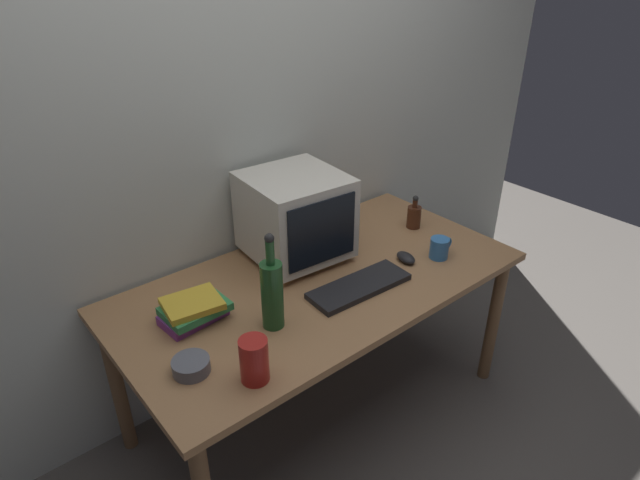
{
  "coord_description": "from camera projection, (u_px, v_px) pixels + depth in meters",
  "views": [
    {
      "loc": [
        -1.17,
        -1.4,
        1.9
      ],
      "look_at": [
        0.0,
        0.0,
        0.89
      ],
      "focal_mm": 30.5,
      "sensor_mm": 36.0,
      "label": 1
    }
  ],
  "objects": [
    {
      "name": "ground_plane",
      "position": [
        320.0,
        407.0,
        2.52
      ],
      "size": [
        6.0,
        6.0,
        0.0
      ],
      "primitive_type": "plane",
      "color": "#56514C"
    },
    {
      "name": "back_wall",
      "position": [
        246.0,
        120.0,
        2.23
      ],
      "size": [
        4.0,
        0.08,
        2.5
      ],
      "primitive_type": "cube",
      "color": "beige",
      "rests_on": "ground"
    },
    {
      "name": "desk",
      "position": [
        320.0,
        295.0,
        2.21
      ],
      "size": [
        1.64,
        0.83,
        0.71
      ],
      "color": "#9E7047",
      "rests_on": "ground"
    },
    {
      "name": "crt_monitor",
      "position": [
        295.0,
        216.0,
        2.24
      ],
      "size": [
        0.41,
        0.41,
        0.37
      ],
      "color": "beige",
      "rests_on": "desk"
    },
    {
      "name": "keyboard",
      "position": [
        359.0,
        286.0,
        2.11
      ],
      "size": [
        0.43,
        0.17,
        0.02
      ],
      "primitive_type": "cube",
      "rotation": [
        0.0,
        0.0,
        -0.05
      ],
      "color": "black",
      "rests_on": "desk"
    },
    {
      "name": "computer_mouse",
      "position": [
        406.0,
        258.0,
        2.29
      ],
      "size": [
        0.08,
        0.11,
        0.04
      ],
      "primitive_type": "ellipsoid",
      "rotation": [
        0.0,
        0.0,
        -0.18
      ],
      "color": "black",
      "rests_on": "desk"
    },
    {
      "name": "bottle_tall",
      "position": [
        272.0,
        292.0,
        1.85
      ],
      "size": [
        0.08,
        0.08,
        0.37
      ],
      "color": "#1E4C23",
      "rests_on": "desk"
    },
    {
      "name": "bottle_short",
      "position": [
        414.0,
        216.0,
        2.54
      ],
      "size": [
        0.07,
        0.07,
        0.16
      ],
      "color": "#472314",
      "rests_on": "desk"
    },
    {
      "name": "book_stack",
      "position": [
        194.0,
        310.0,
        1.92
      ],
      "size": [
        0.24,
        0.19,
        0.09
      ],
      "color": "#843893",
      "rests_on": "desk"
    },
    {
      "name": "mug",
      "position": [
        440.0,
        248.0,
        2.31
      ],
      "size": [
        0.12,
        0.08,
        0.09
      ],
      "color": "#3370B2",
      "rests_on": "desk"
    },
    {
      "name": "cd_spindle",
      "position": [
        191.0,
        366.0,
        1.7
      ],
      "size": [
        0.12,
        0.12,
        0.04
      ],
      "primitive_type": "cylinder",
      "color": "#595B66",
      "rests_on": "desk"
    },
    {
      "name": "metal_canister",
      "position": [
        254.0,
        360.0,
        1.65
      ],
      "size": [
        0.09,
        0.09,
        0.15
      ],
      "primitive_type": "cylinder",
      "color": "#A51E19",
      "rests_on": "desk"
    }
  ]
}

